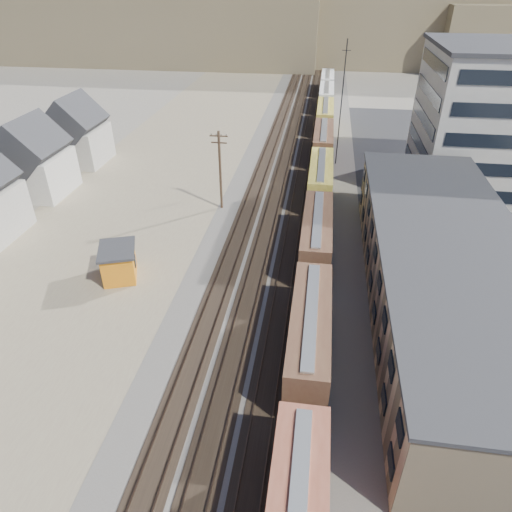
# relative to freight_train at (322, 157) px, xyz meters

# --- Properties ---
(ballast_bed) EXTENTS (18.00, 200.00, 0.06)m
(ballast_bed) POSITION_rel_freight_train_xyz_m (-3.80, -4.87, -2.76)
(ballast_bed) COLOR #4C4742
(ballast_bed) RESTS_ON ground
(dirt_yard) EXTENTS (24.00, 180.00, 0.03)m
(dirt_yard) POSITION_rel_freight_train_xyz_m (-23.80, -14.87, -2.78)
(dirt_yard) COLOR #7B6954
(dirt_yard) RESTS_ON ground
(asphalt_lot) EXTENTS (26.00, 120.00, 0.04)m
(asphalt_lot) POSITION_rel_freight_train_xyz_m (18.20, -19.87, -2.77)
(asphalt_lot) COLOR #232326
(asphalt_lot) RESTS_ON ground
(rail_tracks) EXTENTS (11.40, 200.00, 0.24)m
(rail_tracks) POSITION_rel_freight_train_xyz_m (-4.35, -4.87, -2.68)
(rail_tracks) COLOR black
(rail_tracks) RESTS_ON ground
(freight_train) EXTENTS (3.00, 119.74, 4.46)m
(freight_train) POSITION_rel_freight_train_xyz_m (0.00, 0.00, 0.00)
(freight_train) COLOR black
(freight_train) RESTS_ON ground
(warehouse) EXTENTS (12.40, 40.40, 7.25)m
(warehouse) POSITION_rel_freight_train_xyz_m (11.18, -29.87, 0.86)
(warehouse) COLOR tan
(warehouse) RESTS_ON ground
(office_tower) EXTENTS (22.60, 18.60, 18.45)m
(office_tower) POSITION_rel_freight_train_xyz_m (24.15, 0.09, 6.47)
(office_tower) COLOR #9E998E
(office_tower) RESTS_ON ground
(utility_pole_north) EXTENTS (2.20, 0.32, 10.00)m
(utility_pole_north) POSITION_rel_freight_train_xyz_m (-12.30, -12.87, 2.50)
(utility_pole_north) COLOR #382619
(utility_pole_north) RESTS_ON ground
(radio_mast) EXTENTS (1.20, 0.16, 18.00)m
(radio_mast) POSITION_rel_freight_train_xyz_m (2.20, 5.13, 6.33)
(radio_mast) COLOR black
(radio_mast) RESTS_ON ground
(hills_north) EXTENTS (265.00, 80.00, 32.00)m
(hills_north) POSITION_rel_freight_train_xyz_m (-3.63, 113.05, 11.31)
(hills_north) COLOR brown
(hills_north) RESTS_ON ground
(maintenance_shed) EXTENTS (4.75, 5.35, 3.26)m
(maintenance_shed) POSITION_rel_freight_train_xyz_m (-19.06, -29.44, -1.13)
(maintenance_shed) COLOR orange
(maintenance_shed) RESTS_ON ground
(parked_car_red) EXTENTS (3.79, 4.95, 1.57)m
(parked_car_red) POSITION_rel_freight_train_xyz_m (10.05, -47.46, -2.01)
(parked_car_red) COLOR #A0240E
(parked_car_red) RESTS_ON ground
(parked_car_blue) EXTENTS (4.46, 6.12, 1.55)m
(parked_car_blue) POSITION_rel_freight_train_xyz_m (16.66, -8.55, -2.02)
(parked_car_blue) COLOR #171951
(parked_car_blue) RESTS_ON ground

